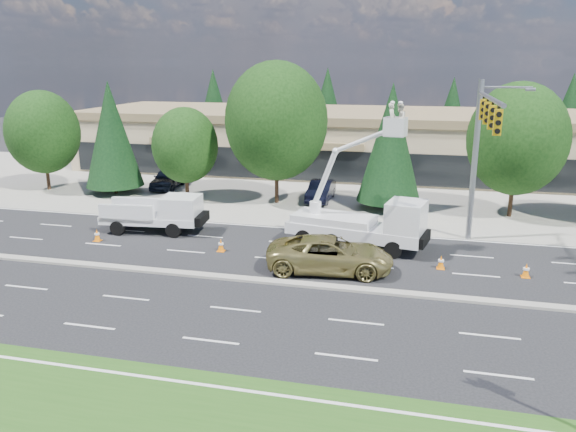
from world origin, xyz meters
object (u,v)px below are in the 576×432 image
(signal_mast, at_px, (481,139))
(minivan, at_px, (330,254))
(bucket_truck, at_px, (367,218))
(utility_pickup, at_px, (159,217))

(signal_mast, bearing_deg, minivan, -144.94)
(signal_mast, distance_m, bucket_truck, 7.17)
(signal_mast, relative_size, minivan, 1.66)
(signal_mast, relative_size, bucket_truck, 1.27)
(utility_pickup, relative_size, bucket_truck, 0.76)
(signal_mast, xyz_separation_m, bucket_truck, (-5.63, -0.97, -4.34))
(utility_pickup, height_order, minivan, utility_pickup)
(utility_pickup, xyz_separation_m, minivan, (11.09, -4.09, -0.07))
(signal_mast, xyz_separation_m, minivan, (-6.97, -4.89, -5.21))
(signal_mast, height_order, minivan, signal_mast)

